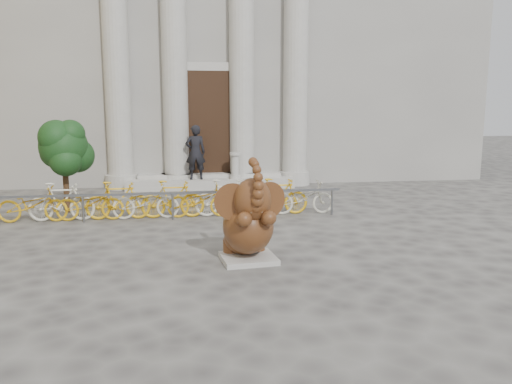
{
  "coord_description": "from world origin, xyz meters",
  "views": [
    {
      "loc": [
        -0.96,
        -8.6,
        2.86
      ],
      "look_at": [
        0.56,
        1.76,
        1.1
      ],
      "focal_mm": 35.0,
      "sensor_mm": 36.0,
      "label": 1
    }
  ],
  "objects": [
    {
      "name": "balustrade_post",
      "position": [
        0.87,
        9.1,
        0.8
      ],
      "size": [
        0.39,
        0.39,
        0.95
      ],
      "color": "#A8A59E",
      "rests_on": "entrance_steps"
    },
    {
      "name": "entrance_steps",
      "position": [
        0.0,
        9.4,
        0.18
      ],
      "size": [
        6.0,
        1.2,
        0.36
      ],
      "primitive_type": "cube",
      "color": "#A8A59E",
      "rests_on": "ground"
    },
    {
      "name": "pedestrian",
      "position": [
        -0.54,
        9.13,
        1.33
      ],
      "size": [
        0.73,
        0.5,
        1.93
      ],
      "primitive_type": "imported",
      "rotation": [
        0.0,
        0.0,
        3.2
      ],
      "color": "black",
      "rests_on": "entrance_steps"
    },
    {
      "name": "bike_rack",
      "position": [
        -1.27,
        4.5,
        0.5
      ],
      "size": [
        8.93,
        0.53,
        1.0
      ],
      "color": "slate",
      "rests_on": "ground"
    },
    {
      "name": "elephant_statue",
      "position": [
        0.22,
        0.41,
        0.73
      ],
      "size": [
        1.33,
        1.52,
        2.0
      ],
      "rotation": [
        0.0,
        0.0,
        0.11
      ],
      "color": "#A8A59E",
      "rests_on": "ground"
    },
    {
      "name": "tree",
      "position": [
        -4.17,
        5.65,
        1.79
      ],
      "size": [
        1.48,
        1.35,
        2.56
      ],
      "color": "#332114",
      "rests_on": "ground"
    },
    {
      "name": "classical_building",
      "position": [
        0.0,
        14.93,
        5.98
      ],
      "size": [
        22.0,
        10.7,
        12.0
      ],
      "color": "gray",
      "rests_on": "ground"
    },
    {
      "name": "ground",
      "position": [
        0.0,
        0.0,
        0.0
      ],
      "size": [
        80.0,
        80.0,
        0.0
      ],
      "primitive_type": "plane",
      "color": "#474442",
      "rests_on": "ground"
    }
  ]
}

